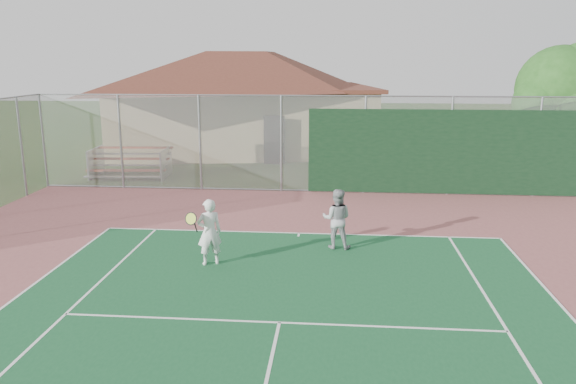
% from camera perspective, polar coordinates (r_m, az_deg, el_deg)
% --- Properties ---
extents(back_fence, '(20.08, 0.11, 3.53)m').
position_cam_1_polar(back_fence, '(20.34, 8.08, 4.47)').
color(back_fence, gray).
rests_on(back_fence, ground).
extents(clubhouse, '(15.50, 11.63, 6.10)m').
position_cam_1_polar(clubhouse, '(30.29, -4.61, 10.18)').
color(clubhouse, tan).
rests_on(clubhouse, ground).
extents(bleachers, '(3.22, 2.07, 1.17)m').
position_cam_1_polar(bleachers, '(24.07, -15.73, 2.96)').
color(bleachers, '#AC4327').
rests_on(bleachers, ground).
extents(tree, '(3.87, 3.66, 5.39)m').
position_cam_1_polar(tree, '(23.86, 26.11, 9.10)').
color(tree, '#372014').
rests_on(tree, ground).
extents(player_white_front, '(0.87, 0.74, 1.59)m').
position_cam_1_polar(player_white_front, '(13.32, -8.03, -4.09)').
color(player_white_front, silver).
rests_on(player_white_front, ground).
extents(player_grey_back, '(0.81, 0.66, 1.55)m').
position_cam_1_polar(player_grey_back, '(14.40, 4.98, -2.80)').
color(player_grey_back, '#9A9D9F').
rests_on(player_grey_back, ground).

